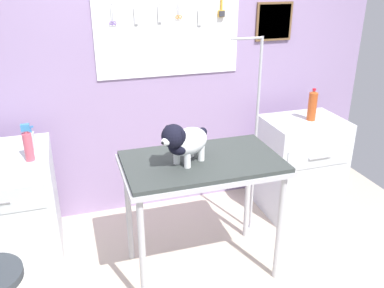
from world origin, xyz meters
name	(u,v)px	position (x,y,z in m)	size (l,w,h in m)	color
rear_wall_panel	(163,84)	(0.01, 1.28, 1.16)	(4.00, 0.11, 2.30)	#947BA7
grooming_table	(202,171)	(0.02, 0.23, 0.81)	(1.09, 0.65, 0.90)	#B7B7BC
grooming_arm	(254,148)	(0.58, 0.57, 0.77)	(0.30, 0.11, 1.65)	#B7B7BC
dog	(184,141)	(-0.11, 0.19, 1.07)	(0.40, 0.33, 0.31)	white
counter_left	(1,208)	(-1.38, 0.78, 0.45)	(0.80, 0.58, 0.91)	silver
cabinet_right	(300,165)	(1.16, 0.77, 0.44)	(0.68, 0.54, 0.88)	silver
shampoo_bottle	(32,141)	(-1.08, 0.73, 0.98)	(0.05, 0.05, 0.18)	#AAB8BE
conditioner_bottle	(28,145)	(-1.09, 0.56, 1.02)	(0.06, 0.06, 0.26)	#D15368
soda_bottle	(312,105)	(1.20, 0.75, 1.01)	(0.08, 0.08, 0.28)	#B64A1D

